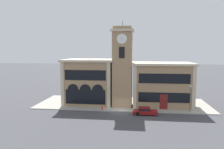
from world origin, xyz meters
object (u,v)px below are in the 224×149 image
object	(u,v)px
street_lamp	(190,94)
fire_hydrant	(102,108)
parked_car_near	(145,111)
bollard	(140,109)

from	to	relation	value
street_lamp	fire_hydrant	size ratio (longest dim) A/B	5.93
fire_hydrant	street_lamp	bearing A→B (deg)	1.45
street_lamp	fire_hydrant	bearing A→B (deg)	-178.55
parked_car_near	street_lamp	size ratio (longest dim) A/B	0.86
parked_car_near	bollard	distance (m)	1.76
bollard	fire_hydrant	bearing A→B (deg)	179.78
street_lamp	bollard	world-z (taller)	street_lamp
bollard	fire_hydrant	world-z (taller)	bollard
parked_car_near	bollard	xyz separation A→B (m)	(-0.87, 1.53, -0.04)
parked_car_near	bollard	bearing A→B (deg)	119.49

